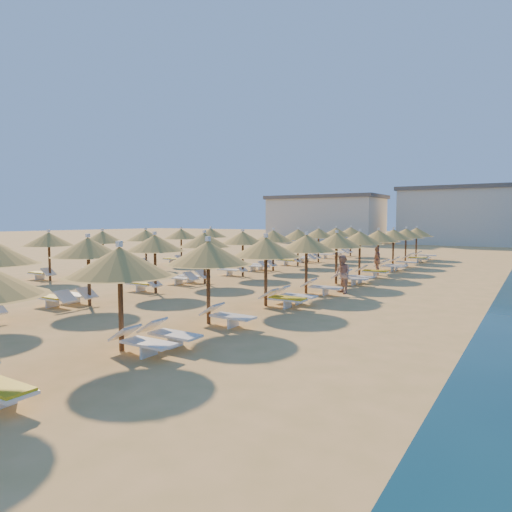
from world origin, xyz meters
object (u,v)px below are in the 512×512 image
Objects in this scene: parasol_row_west at (225,240)px; beachgoer_b at (342,274)px; parasol_row_east at (323,243)px; beachgoer_c at (377,261)px.

parasol_row_west is 24.20× the size of beachgoer_b.
parasol_row_west is (-5.50, 0.00, 0.00)m from parasol_row_east.
parasol_row_east is 1.00× the size of parasol_row_west.
beachgoer_c is at bearing 45.69° from parasol_row_west.
beachgoer_b reaches higher than beachgoer_c.
beachgoer_b is at bearing -7.85° from parasol_row_west.
parasol_row_west reaches higher than beachgoer_c.
parasol_row_east reaches higher than beachgoer_c.
parasol_row_west is at bearing -76.30° from beachgoer_c.
parasol_row_east is 5.50m from parasol_row_west.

